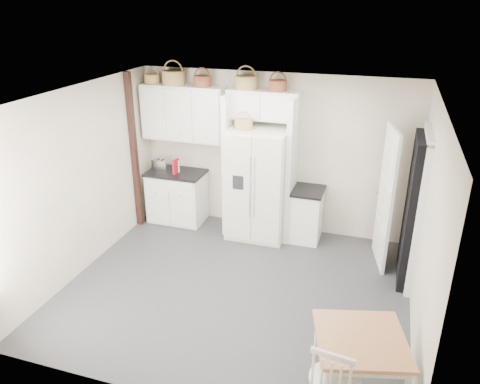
% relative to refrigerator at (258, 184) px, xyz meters
% --- Properties ---
extents(floor, '(4.50, 4.50, 0.00)m').
position_rel_refrigerator_xyz_m(floor, '(0.15, -1.61, -0.90)').
color(floor, '#3C3C3C').
rests_on(floor, ground).
extents(ceiling, '(4.50, 4.50, 0.00)m').
position_rel_refrigerator_xyz_m(ceiling, '(0.15, -1.61, 1.70)').
color(ceiling, white).
rests_on(ceiling, wall_back).
extents(wall_back, '(4.50, 0.00, 4.50)m').
position_rel_refrigerator_xyz_m(wall_back, '(0.15, 0.39, 0.40)').
color(wall_back, '#B7AA94').
rests_on(wall_back, floor).
extents(wall_left, '(0.00, 4.00, 4.00)m').
position_rel_refrigerator_xyz_m(wall_left, '(-2.10, -1.61, 0.40)').
color(wall_left, '#B7AA94').
rests_on(wall_left, floor).
extents(wall_right, '(0.00, 4.00, 4.00)m').
position_rel_refrigerator_xyz_m(wall_right, '(2.40, -1.61, 0.40)').
color(wall_right, '#B7AA94').
rests_on(wall_right, floor).
extents(refrigerator, '(0.93, 0.75, 1.80)m').
position_rel_refrigerator_xyz_m(refrigerator, '(0.00, 0.00, 0.00)').
color(refrigerator, silver).
rests_on(refrigerator, floor).
extents(base_cab_left, '(0.94, 0.59, 0.87)m').
position_rel_refrigerator_xyz_m(base_cab_left, '(-1.49, 0.09, -0.47)').
color(base_cab_left, white).
rests_on(base_cab_left, floor).
extents(base_cab_right, '(0.47, 0.56, 0.82)m').
position_rel_refrigerator_xyz_m(base_cab_right, '(0.78, 0.09, -0.49)').
color(base_cab_right, white).
rests_on(base_cab_right, floor).
extents(dining_table, '(1.03, 1.03, 0.70)m').
position_rel_refrigerator_xyz_m(dining_table, '(1.85, -2.98, -0.55)').
color(dining_table, '#A66844').
rests_on(dining_table, floor).
extents(windsor_chair, '(0.53, 0.49, 0.97)m').
position_rel_refrigerator_xyz_m(windsor_chair, '(1.67, -3.36, -0.41)').
color(windsor_chair, white).
rests_on(windsor_chair, floor).
extents(counter_left, '(0.97, 0.63, 0.04)m').
position_rel_refrigerator_xyz_m(counter_left, '(-1.49, 0.09, -0.01)').
color(counter_left, black).
rests_on(counter_left, base_cab_left).
extents(counter_right, '(0.50, 0.60, 0.04)m').
position_rel_refrigerator_xyz_m(counter_right, '(0.78, 0.09, -0.06)').
color(counter_right, black).
rests_on(counter_right, base_cab_right).
extents(toaster, '(0.28, 0.17, 0.19)m').
position_rel_refrigerator_xyz_m(toaster, '(-1.76, 0.08, 0.10)').
color(toaster, silver).
rests_on(toaster, counter_left).
extents(cookbook_red, '(0.06, 0.17, 0.25)m').
position_rel_refrigerator_xyz_m(cookbook_red, '(-1.44, 0.01, 0.13)').
color(cookbook_red, '#AE0B21').
rests_on(cookbook_red, counter_left).
extents(cookbook_cream, '(0.07, 0.15, 0.22)m').
position_rel_refrigerator_xyz_m(cookbook_cream, '(-1.44, 0.01, 0.11)').
color(cookbook_cream, silver).
rests_on(cookbook_cream, counter_left).
extents(basket_upper_a, '(0.26, 0.26, 0.15)m').
position_rel_refrigerator_xyz_m(basket_upper_a, '(-1.88, 0.22, 1.52)').
color(basket_upper_a, olive).
rests_on(basket_upper_a, upper_cabinet).
extents(basket_upper_b, '(0.37, 0.37, 0.22)m').
position_rel_refrigerator_xyz_m(basket_upper_b, '(-1.50, 0.22, 1.56)').
color(basket_upper_b, olive).
rests_on(basket_upper_b, upper_cabinet).
extents(basket_upper_c, '(0.29, 0.29, 0.16)m').
position_rel_refrigerator_xyz_m(basket_upper_c, '(-1.00, 0.22, 1.53)').
color(basket_upper_c, brown).
rests_on(basket_upper_c, upper_cabinet).
extents(basket_bridge_a, '(0.35, 0.35, 0.20)m').
position_rel_refrigerator_xyz_m(basket_bridge_a, '(-0.28, 0.22, 1.55)').
color(basket_bridge_a, olive).
rests_on(basket_bridge_a, bridge_cabinet).
extents(basket_bridge_b, '(0.28, 0.28, 0.16)m').
position_rel_refrigerator_xyz_m(basket_bridge_b, '(0.21, 0.22, 1.53)').
color(basket_bridge_b, brown).
rests_on(basket_bridge_b, bridge_cabinet).
extents(basket_fridge_a, '(0.28, 0.28, 0.15)m').
position_rel_refrigerator_xyz_m(basket_fridge_a, '(-0.22, -0.10, 0.97)').
color(basket_fridge_a, olive).
rests_on(basket_fridge_a, refrigerator).
extents(upper_cabinet, '(1.40, 0.34, 0.90)m').
position_rel_refrigerator_xyz_m(upper_cabinet, '(-1.35, 0.22, 1.00)').
color(upper_cabinet, white).
rests_on(upper_cabinet, wall_back).
extents(bridge_cabinet, '(1.12, 0.34, 0.45)m').
position_rel_refrigerator_xyz_m(bridge_cabinet, '(0.00, 0.22, 1.22)').
color(bridge_cabinet, white).
rests_on(bridge_cabinet, wall_back).
extents(fridge_panel_left, '(0.08, 0.60, 2.30)m').
position_rel_refrigerator_xyz_m(fridge_panel_left, '(-0.51, 0.09, 0.25)').
color(fridge_panel_left, white).
rests_on(fridge_panel_left, floor).
extents(fridge_panel_right, '(0.08, 0.60, 2.30)m').
position_rel_refrigerator_xyz_m(fridge_panel_right, '(0.51, 0.09, 0.25)').
color(fridge_panel_right, white).
rests_on(fridge_panel_right, floor).
extents(trim_post, '(0.09, 0.09, 2.60)m').
position_rel_refrigerator_xyz_m(trim_post, '(-2.05, -0.26, 0.40)').
color(trim_post, black).
rests_on(trim_post, floor).
extents(doorway_void, '(0.18, 0.85, 2.05)m').
position_rel_refrigerator_xyz_m(doorway_void, '(2.31, -0.61, 0.12)').
color(doorway_void, black).
rests_on(doorway_void, floor).
extents(door_slab, '(0.21, 0.79, 2.05)m').
position_rel_refrigerator_xyz_m(door_slab, '(1.95, -0.28, 0.12)').
color(door_slab, white).
rests_on(door_slab, floor).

